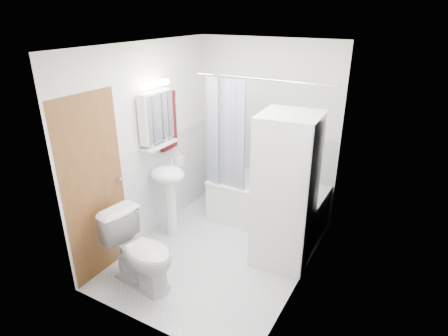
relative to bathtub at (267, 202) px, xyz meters
The scene contains 20 objects.
floor 1.00m from the bathtub, 103.19° to the right, with size 2.60×2.60×0.00m, color silver.
room_walls 1.50m from the bathtub, 103.19° to the right, with size 2.60×2.60×2.60m.
wainscot 0.72m from the bathtub, 108.97° to the right, with size 1.98×2.58×2.58m.
door 2.00m from the bathtub, 128.41° to the right, with size 0.05×2.00×2.00m.
bathtub is the anchor object (origin of this frame).
tub_spout 0.70m from the bathtub, 58.78° to the left, with size 0.04×0.04×0.12m, color silver.
curtain_rod 1.71m from the bathtub, 90.00° to the right, with size 0.02×0.02×1.70m, color silver.
shower_curtain 1.09m from the bathtub, 147.76° to the right, with size 0.55×0.02×1.45m.
sink 1.35m from the bathtub, 138.28° to the right, with size 0.44×0.37×1.04m.
medicine_cabinet 1.86m from the bathtub, 143.80° to the right, with size 0.13×0.50×0.71m.
shelf 1.63m from the bathtub, 143.44° to the right, with size 0.18×0.54×0.03m, color silver.
shower_caddy 0.92m from the bathtub, 52.00° to the left, with size 0.22×0.06×0.02m, color silver.
towel 1.71m from the bathtub, 153.71° to the right, with size 0.07×0.31×0.74m.
washer_dryer 0.96m from the bathtub, 54.13° to the right, with size 0.67×0.66×1.75m.
toilet 1.90m from the bathtub, 110.55° to the right, with size 0.45×0.81×0.79m, color white.
soap_pump 1.30m from the bathtub, 144.10° to the right, with size 0.08×0.17×0.08m, color gray.
shelf_bottle 1.74m from the bathtub, 138.74° to the right, with size 0.07×0.18×0.07m, color gray.
shelf_cup 1.61m from the bathtub, 147.66° to the right, with size 0.10×0.09×0.10m, color gray.
shampoo_a 0.97m from the bathtub, 67.21° to the left, with size 0.13×0.17×0.13m, color gray.
shampoo_b 0.97m from the bathtub, 51.51° to the left, with size 0.08×0.21×0.08m, color navy.
Camera 1 is at (1.88, -3.26, 2.72)m, focal length 30.00 mm.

